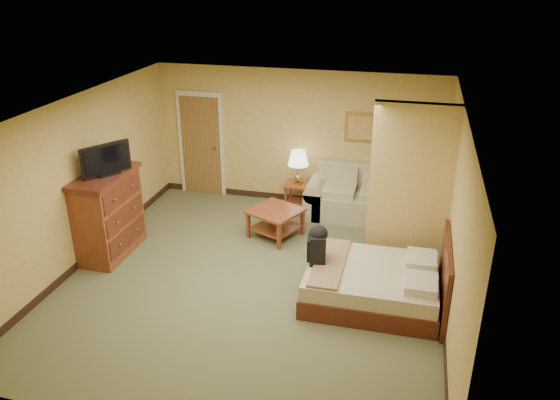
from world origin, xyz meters
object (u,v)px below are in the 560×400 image
(loveseat, at_px, (358,201))
(dresser, at_px, (108,214))
(bed, at_px, (377,283))
(coffee_table, at_px, (276,217))

(loveseat, xyz_separation_m, dresser, (-3.72, -2.36, 0.39))
(loveseat, distance_m, bed, 2.75)
(loveseat, xyz_separation_m, bed, (0.58, -2.69, -0.04))
(loveseat, height_order, bed, bed)
(loveseat, xyz_separation_m, coffee_table, (-1.28, -1.14, 0.05))
(bed, bearing_deg, dresser, 175.60)
(coffee_table, bearing_deg, dresser, -153.52)
(loveseat, relative_size, coffee_table, 1.85)
(loveseat, distance_m, dresser, 4.42)
(loveseat, relative_size, dresser, 1.37)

